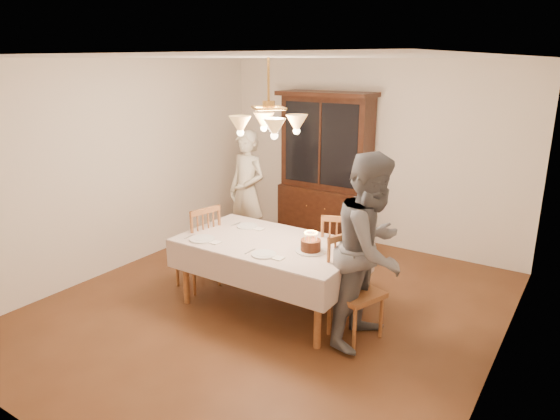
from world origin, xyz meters
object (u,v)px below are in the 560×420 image
Objects in this scene: china_hutch at (325,171)px; birthday_cake at (311,246)px; elderly_woman at (247,192)px; dining_table at (270,248)px; chair_far_side at (341,260)px.

china_hutch is 7.20× the size of birthday_cake.
dining_table is at bearing -35.90° from elderly_woman.
chair_far_side is (0.51, 0.66, -0.24)m from dining_table.
birthday_cake is (1.07, -2.27, -0.23)m from china_hutch.
chair_far_side is at bearing 51.99° from dining_table.
birthday_cake is (0.50, -0.02, 0.13)m from dining_table.
elderly_woman reaches higher than chair_far_side.
birthday_cake reaches higher than dining_table.
china_hutch is 2.52m from birthday_cake.
dining_table is at bearing 178.15° from birthday_cake.
china_hutch is at bearing 123.88° from chair_far_side.
china_hutch is 2.16× the size of chair_far_side.
chair_far_side is 0.77m from birthday_cake.
china_hutch reaches higher than dining_table.
chair_far_side is 1.90m from elderly_woman.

